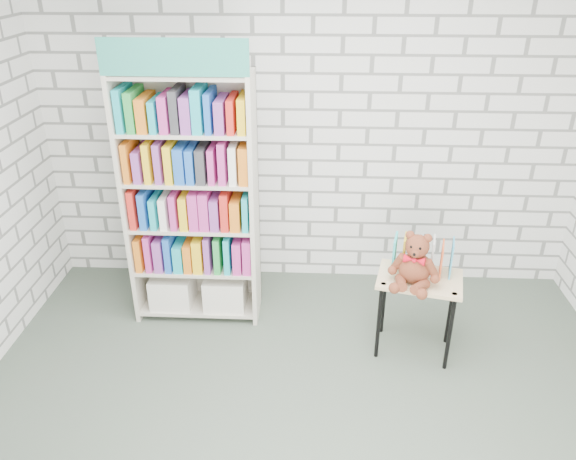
{
  "coord_description": "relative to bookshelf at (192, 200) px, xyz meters",
  "views": [
    {
      "loc": [
        0.03,
        -2.51,
        2.72
      ],
      "look_at": [
        -0.14,
        0.95,
        0.98
      ],
      "focal_mm": 35.0,
      "sensor_mm": 36.0,
      "label": 1
    }
  ],
  "objects": [
    {
      "name": "room_shell",
      "position": [
        0.89,
        -1.36,
        0.78
      ],
      "size": [
        4.52,
        4.02,
        2.81
      ],
      "color": "silver",
      "rests_on": "ground"
    },
    {
      "name": "display_table",
      "position": [
        1.69,
        -0.43,
        -0.47
      ],
      "size": [
        0.66,
        0.52,
        0.63
      ],
      "color": "#E0BA86",
      "rests_on": "ground"
    },
    {
      "name": "table_books",
      "position": [
        1.71,
        -0.33,
        -0.25
      ],
      "size": [
        0.44,
        0.27,
        0.24
      ],
      "color": "#2AB5B8",
      "rests_on": "display_table"
    },
    {
      "name": "teddy_bear",
      "position": [
        1.63,
        -0.51,
        -0.22
      ],
      "size": [
        0.35,
        0.35,
        0.39
      ],
      "color": "maroon",
      "rests_on": "display_table"
    },
    {
      "name": "ground",
      "position": [
        0.89,
        -1.36,
        -1.01
      ],
      "size": [
        4.5,
        4.5,
        0.0
      ],
      "primitive_type": "plane",
      "color": "#435043",
      "rests_on": "ground"
    },
    {
      "name": "bookshelf",
      "position": [
        0.0,
        0.0,
        0.0
      ],
      "size": [
        0.99,
        0.38,
        2.21
      ],
      "color": "beige",
      "rests_on": "ground"
    }
  ]
}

